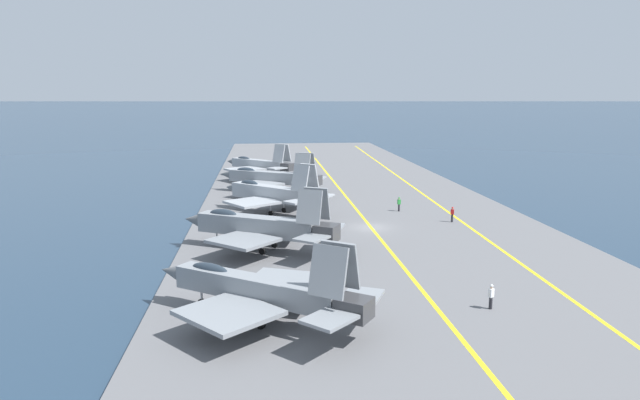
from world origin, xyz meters
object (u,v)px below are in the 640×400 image
(parked_jet_second, at_px, (260,226))
(crew_white_vest, at_px, (491,295))
(crew_red_vest, at_px, (452,214))
(parked_jet_nearest, at_px, (261,289))
(crew_green_vest, at_px, (399,203))
(parked_jet_third, at_px, (272,193))
(parked_jet_fifth, at_px, (260,164))
(parked_jet_fourth, at_px, (270,177))

(parked_jet_second, height_order, crew_white_vest, parked_jet_second)
(parked_jet_second, height_order, crew_red_vest, parked_jet_second)
(parked_jet_nearest, relative_size, crew_green_vest, 8.62)
(parked_jet_third, relative_size, crew_red_vest, 7.87)
(parked_jet_third, relative_size, parked_jet_fifth, 1.02)
(parked_jet_fifth, xyz_separation_m, crew_red_vest, (-36.63, -22.21, -1.47))
(parked_jet_third, xyz_separation_m, parked_jet_fifth, (29.59, 1.56, -0.05))
(crew_red_vest, bearing_deg, parked_jet_fourth, 44.14)
(crew_red_vest, relative_size, crew_white_vest, 1.01)
(parked_jet_third, height_order, crew_green_vest, parked_jet_third)
(parked_jet_fourth, xyz_separation_m, parked_jet_fifth, (15.37, 1.58, 0.05))
(parked_jet_fourth, height_order, crew_red_vest, parked_jet_fourth)
(parked_jet_fourth, distance_m, crew_red_vest, 29.67)
(crew_green_vest, bearing_deg, parked_jet_nearest, 152.77)
(parked_jet_fourth, bearing_deg, parked_jet_nearest, 178.36)
(crew_red_vest, distance_m, crew_white_vest, 27.22)
(parked_jet_second, bearing_deg, parked_jet_third, -4.94)
(parked_jet_fifth, relative_size, crew_red_vest, 7.69)
(parked_jet_fourth, bearing_deg, crew_white_vest, -163.16)
(parked_jet_nearest, distance_m, parked_jet_fourth, 48.32)
(parked_jet_fourth, bearing_deg, crew_red_vest, -135.86)
(parked_jet_third, xyz_separation_m, parked_jet_fourth, (14.23, -0.01, -0.11))
(parked_jet_fourth, height_order, crew_white_vest, parked_jet_fourth)
(parked_jet_nearest, xyz_separation_m, parked_jet_third, (34.07, -1.37, 0.33))
(parked_jet_second, xyz_separation_m, crew_green_vest, (16.47, -17.42, -1.36))
(parked_jet_third, bearing_deg, parked_jet_second, 175.06)
(parked_jet_fourth, bearing_deg, parked_jet_third, 179.95)
(parked_jet_fourth, distance_m, crew_green_vest, 21.69)
(parked_jet_fifth, relative_size, crew_green_vest, 7.64)
(parked_jet_fifth, bearing_deg, crew_white_vest, -165.75)
(parked_jet_third, distance_m, crew_red_vest, 21.87)
(parked_jet_nearest, bearing_deg, parked_jet_second, 0.30)
(parked_jet_nearest, distance_m, crew_white_vest, 15.89)
(parked_jet_third, distance_m, parked_jet_fifth, 29.63)
(crew_green_vest, xyz_separation_m, crew_red_vest, (-6.64, -4.69, -0.01))
(parked_jet_second, distance_m, crew_red_vest, 24.23)
(parked_jet_fifth, height_order, crew_green_vest, parked_jet_fifth)
(crew_green_vest, relative_size, crew_white_vest, 1.01)
(crew_red_vest, bearing_deg, crew_green_vest, 35.23)
(parked_jet_fourth, height_order, crew_green_vest, parked_jet_fourth)
(parked_jet_nearest, height_order, crew_green_vest, parked_jet_nearest)
(crew_red_vest, bearing_deg, parked_jet_fifth, 31.23)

